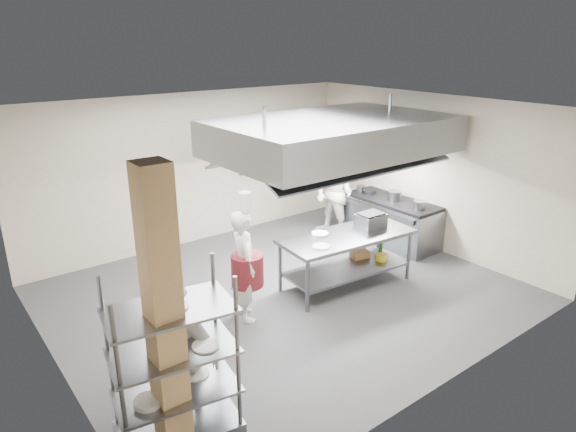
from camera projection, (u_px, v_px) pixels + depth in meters
floor at (286, 294)px, 8.41m from camera, size 7.00×7.00×0.00m
ceiling at (286, 109)px, 7.41m from camera, size 7.00×7.00×0.00m
wall_back at (194, 169)px, 10.15m from camera, size 7.00×0.00×7.00m
wall_left at (44, 266)px, 5.89m from camera, size 0.00×6.00×6.00m
wall_right at (429, 172)px, 9.93m from camera, size 0.00×6.00×6.00m
column at (164, 317)px, 4.82m from camera, size 0.30×0.30×3.00m
exhaust_hood at (332, 136)px, 8.66m from camera, size 4.00×2.50×0.60m
hood_strip_a at (290, 162)px, 8.25m from camera, size 1.60×0.12×0.04m
hood_strip_b at (369, 148)px, 9.29m from camera, size 1.60×0.12×0.04m
wall_shelf at (272, 158)px, 11.07m from camera, size 1.50×0.28×0.04m
island at (346, 260)px, 8.57m from camera, size 2.35×1.15×0.91m
island_worktop at (347, 236)px, 8.43m from camera, size 2.35×1.15×0.06m
island_undershelf at (346, 268)px, 8.63m from camera, size 2.16×1.04×0.04m
pass_rack at (174, 360)px, 5.14m from camera, size 1.34×0.91×1.86m
cooking_range at (391, 222)px, 10.42m from camera, size 0.80×2.00×0.84m
range_top at (393, 201)px, 10.27m from camera, size 0.78×1.96×0.06m
chef_head at (245, 265)px, 7.44m from camera, size 0.58×0.72×1.69m
chef_line at (334, 194)px, 10.62m from camera, size 0.82×0.98×1.81m
chef_plating at (181, 353)px, 5.49m from camera, size 0.75×1.00×1.58m
griddle at (371, 221)px, 8.73m from camera, size 0.47×0.37×0.23m
wicker_basket at (360, 254)px, 8.98m from camera, size 0.35×0.28×0.13m
stockpot at (395, 196)px, 10.19m from camera, size 0.28×0.28×0.20m
plate_stack at (176, 387)px, 5.26m from camera, size 0.28×0.28×0.05m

